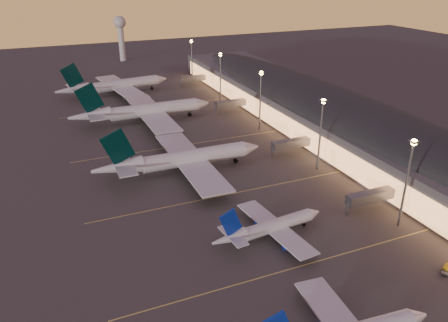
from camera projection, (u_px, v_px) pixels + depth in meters
The scene contains 10 objects.
ground at pixel (287, 256), 109.44m from camera, with size 700.00×700.00×0.00m, color #3C3A38.
airliner_narrow_north at pixel (269, 227), 115.49m from camera, with size 33.75×30.29×12.05m.
airliner_wide_near at pixel (181, 159), 151.20m from camera, with size 60.05×54.45×19.28m.
airliner_wide_mid at pixel (143, 111), 199.60m from camera, with size 65.07×59.04×20.88m.
airliner_wide_far at pixel (115, 86), 241.74m from camera, with size 63.26×58.24×20.27m.
terminal_building at pixel (326, 111), 188.63m from camera, with size 56.35×255.00×17.46m.
light_masts at pixel (284, 103), 169.56m from camera, with size 2.20×217.20×25.90m.
radar_tower at pixel (121, 31), 322.15m from camera, with size 9.00×9.00×32.50m.
lane_markings at pixel (224, 187), 143.00m from camera, with size 90.00×180.36×0.00m.
baggage_tug_b at pixel (447, 270), 103.41m from camera, with size 4.48×3.37×1.25m.
Camera 1 is at (-49.59, -76.69, 66.69)m, focal length 35.00 mm.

